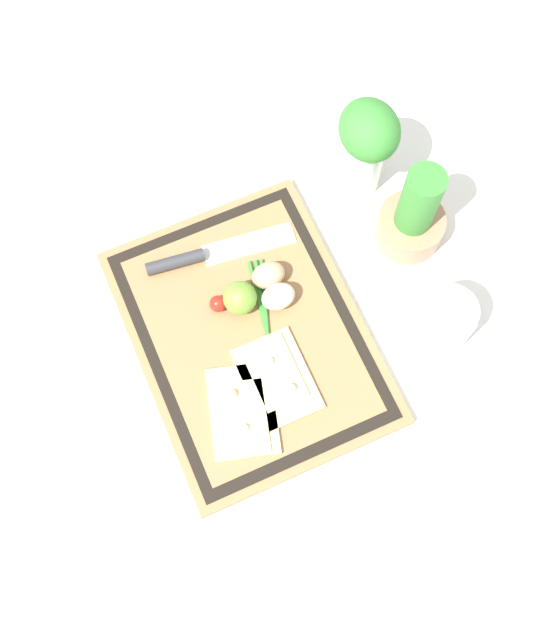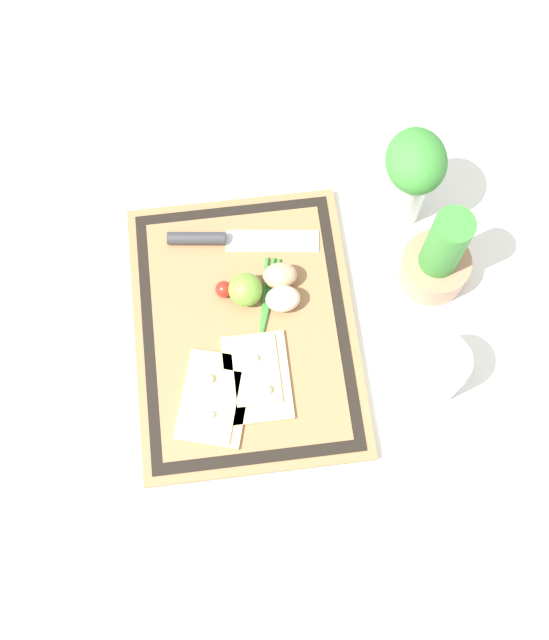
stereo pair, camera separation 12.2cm
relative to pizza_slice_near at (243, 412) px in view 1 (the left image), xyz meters
name	(u,v)px [view 1 (the left image)]	position (x,y,z in m)	size (l,w,h in m)	color
ground_plane	(250,338)	(-0.12, 0.06, -0.03)	(6.00, 6.00, 0.00)	white
cutting_board	(249,336)	(-0.12, 0.06, -0.02)	(0.48, 0.37, 0.02)	#997047
pizza_slice_near	(243,412)	(0.00, 0.00, 0.00)	(0.17, 0.14, 0.02)	#DBBC7F
pizza_slice_far	(277,377)	(-0.03, 0.07, 0.00)	(0.15, 0.10, 0.02)	#DBBC7F
knife	(196,257)	(-0.28, 0.03, 0.00)	(0.06, 0.26, 0.02)	silver
egg_brown	(268,275)	(-0.19, 0.13, 0.02)	(0.04, 0.06, 0.04)	tan
egg_pink	(278,297)	(-0.15, 0.13, 0.02)	(0.04, 0.06, 0.04)	beige
lime	(240,298)	(-0.17, 0.07, 0.02)	(0.06, 0.06, 0.06)	#70A838
cherry_tomato_red	(218,304)	(-0.18, 0.03, 0.01)	(0.03, 0.03, 0.03)	red
scallion_bunch	(268,337)	(-0.10, 0.09, 0.00)	(0.27, 0.10, 0.01)	#388433
herb_pot	(413,218)	(-0.18, 0.39, 0.04)	(0.12, 0.12, 0.20)	#AD7A5B
sauce_jar	(444,322)	(0.00, 0.36, 0.02)	(0.09, 0.09, 0.11)	silver
herb_glass	(367,143)	(-0.31, 0.36, 0.10)	(0.11, 0.10, 0.21)	silver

